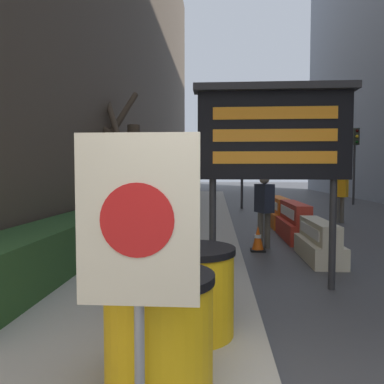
{
  "coord_description": "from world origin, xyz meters",
  "views": [
    {
      "loc": [
        -0.48,
        -1.89,
        1.7
      ],
      "look_at": [
        -1.11,
        7.54,
        1.19
      ],
      "focal_mm": 35.0,
      "sensor_mm": 36.0,
      "label": 1
    }
  ],
  "objects": [
    {
      "name": "pedestrian_passerby",
      "position": [
        0.57,
        6.45,
        0.97
      ],
      "size": [
        0.42,
        0.5,
        1.65
      ],
      "rotation": [
        0.0,
        0.0,
        2.02
      ],
      "color": "#514C42",
      "rests_on": "ground_plane"
    },
    {
      "name": "jersey_barrier_cream",
      "position": [
        1.48,
        5.37,
        0.33
      ],
      "size": [
        0.59,
        1.75,
        0.76
      ],
      "color": "beige",
      "rests_on": "ground_plane"
    },
    {
      "name": "barrel_drum_foreground",
      "position": [
        -0.89,
        0.68,
        0.56
      ],
      "size": [
        0.8,
        0.8,
        0.84
      ],
      "color": "yellow",
      "rests_on": "sidewalk_left"
    },
    {
      "name": "traffic_cone_mid",
      "position": [
        1.52,
        8.09,
        0.28
      ],
      "size": [
        0.33,
        0.33,
        0.58
      ],
      "color": "black",
      "rests_on": "ground_plane"
    },
    {
      "name": "traffic_light_far_side",
      "position": [
        6.6,
        17.86,
        2.84
      ],
      "size": [
        0.28,
        0.45,
        3.91
      ],
      "color": "#2D2D30",
      "rests_on": "ground_plane"
    },
    {
      "name": "traffic_light_near_curb",
      "position": [
        0.68,
        15.36,
        3.24
      ],
      "size": [
        0.28,
        0.44,
        4.51
      ],
      "color": "#2D2D30",
      "rests_on": "ground_plane"
    },
    {
      "name": "jersey_barrier_red_striped",
      "position": [
        1.48,
        7.62,
        0.41
      ],
      "size": [
        0.61,
        2.15,
        0.92
      ],
      "color": "red",
      "rests_on": "ground_plane"
    },
    {
      "name": "hedge_strip",
      "position": [
        -3.05,
        4.61,
        0.51
      ],
      "size": [
        0.9,
        7.18,
        0.74
      ],
      "color": "#284C23",
      "rests_on": "sidewalk_left"
    },
    {
      "name": "message_board",
      "position": [
        0.32,
        3.55,
        2.21
      ],
      "size": [
        2.27,
        0.36,
        2.93
      ],
      "color": "#28282B",
      "rests_on": "ground_plane"
    },
    {
      "name": "traffic_cone_near",
      "position": [
        0.4,
        6.11,
        0.27
      ],
      "size": [
        0.31,
        0.31,
        0.55
      ],
      "color": "black",
      "rests_on": "ground_plane"
    },
    {
      "name": "pedestrian_worker",
      "position": [
        3.58,
        10.75,
        1.06
      ],
      "size": [
        0.54,
        0.51,
        1.79
      ],
      "rotation": [
        0.0,
        0.0,
        5.61
      ],
      "color": "#514C42",
      "rests_on": "ground_plane"
    },
    {
      "name": "warning_sign",
      "position": [
        -0.92,
        0.17,
        1.34
      ],
      "size": [
        0.7,
        0.08,
        1.77
      ],
      "color": "gray",
      "rests_on": "sidewalk_left"
    },
    {
      "name": "barrel_drum_middle",
      "position": [
        -0.7,
        1.63,
        0.56
      ],
      "size": [
        0.8,
        0.8,
        0.84
      ],
      "color": "yellow",
      "rests_on": "sidewalk_left"
    },
    {
      "name": "jersey_barrier_orange_near",
      "position": [
        1.48,
        9.97,
        0.39
      ],
      "size": [
        0.63,
        2.16,
        0.9
      ],
      "color": "orange",
      "rests_on": "ground_plane"
    },
    {
      "name": "bare_tree",
      "position": [
        -3.08,
        9.08,
        2.13
      ],
      "size": [
        1.68,
        2.1,
        4.07
      ],
      "color": "#4C3D2D",
      "rests_on": "sidewalk_left"
    }
  ]
}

